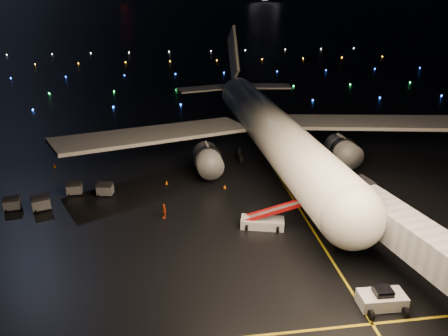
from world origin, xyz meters
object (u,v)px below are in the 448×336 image
at_px(pushback_tug, 382,298).
at_px(baggage_cart_0, 105,189).
at_px(baggage_cart_1, 41,203).
at_px(belt_loader, 263,214).
at_px(baggage_cart_3, 12,204).
at_px(crew_c, 164,211).
at_px(airliner, 266,101).
at_px(baggage_cart_2, 74,188).

relative_size(pushback_tug, baggage_cart_0, 1.98).
bearing_deg(baggage_cart_1, baggage_cart_0, 2.34).
xyz_separation_m(belt_loader, baggage_cart_1, (-25.62, 7.77, -0.82)).
bearing_deg(pushback_tug, baggage_cart_1, 147.91).
distance_m(baggage_cart_1, baggage_cart_3, 3.51).
distance_m(crew_c, baggage_cart_1, 15.31).
bearing_deg(airliner, crew_c, -134.03).
xyz_separation_m(crew_c, baggage_cart_1, (-14.74, 4.14, -0.03)).
bearing_deg(baggage_cart_1, crew_c, -35.73).
bearing_deg(crew_c, baggage_cart_0, -144.53).
distance_m(belt_loader, baggage_cart_3, 30.26).
bearing_deg(baggage_cart_0, baggage_cart_2, 177.33).
height_order(crew_c, baggage_cart_0, crew_c).
relative_size(baggage_cart_1, baggage_cart_2, 1.10).
relative_size(belt_loader, baggage_cart_0, 3.62).
bearing_deg(airliner, baggage_cart_2, -162.35).
bearing_deg(airliner, belt_loader, -105.72).
relative_size(baggage_cart_0, baggage_cart_3, 1.05).
distance_m(crew_c, baggage_cart_3, 18.80).
height_order(pushback_tug, baggage_cart_1, pushback_tug).
distance_m(airliner, baggage_cart_3, 37.62).
bearing_deg(belt_loader, baggage_cart_1, 177.67).
bearing_deg(baggage_cart_3, airliner, 12.79).
height_order(crew_c, baggage_cart_1, crew_c).
height_order(belt_loader, baggage_cart_0, belt_loader).
xyz_separation_m(airliner, baggage_cart_2, (-27.47, -10.04, -8.15)).
xyz_separation_m(baggage_cart_0, baggage_cart_2, (-3.98, 0.86, -0.02)).
distance_m(baggage_cart_0, baggage_cart_3, 11.00).
xyz_separation_m(baggage_cart_2, baggage_cart_3, (-6.74, -3.32, -0.02)).
xyz_separation_m(belt_loader, baggage_cart_0, (-18.37, 10.75, -0.88)).
bearing_deg(baggage_cart_0, belt_loader, -20.86).
xyz_separation_m(pushback_tug, baggage_cart_1, (-32.68, 22.04, -0.04)).
distance_m(airliner, pushback_tug, 36.86).
distance_m(belt_loader, baggage_cart_1, 26.78).
distance_m(pushback_tug, baggage_cart_1, 39.42).
relative_size(crew_c, baggage_cart_0, 0.94).
relative_size(crew_c, baggage_cart_1, 0.88).
bearing_deg(baggage_cart_2, baggage_cart_0, -15.65).
distance_m(airliner, belt_loader, 23.39).
bearing_deg(baggage_cart_0, pushback_tug, -35.06).
height_order(crew_c, baggage_cart_2, crew_c).
bearing_deg(crew_c, baggage_cart_1, -116.67).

